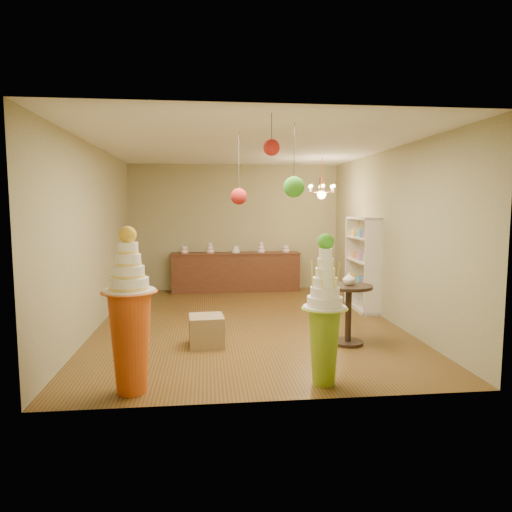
{
  "coord_description": "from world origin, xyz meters",
  "views": [
    {
      "loc": [
        -0.68,
        -7.74,
        2.01
      ],
      "look_at": [
        0.16,
        0.0,
        1.16
      ],
      "focal_mm": 32.0,
      "sensor_mm": 36.0,
      "label": 1
    }
  ],
  "objects": [
    {
      "name": "pom_green_mid",
      "position": [
        0.37,
        -2.28,
        2.24
      ],
      "size": [
        0.25,
        0.25,
        0.89
      ],
      "color": "#3E372C",
      "rests_on": "ceiling"
    },
    {
      "name": "chandelier",
      "position": [
        1.69,
        1.53,
        2.3
      ],
      "size": [
        0.79,
        0.79,
        0.85
      ],
      "rotation": [
        0.0,
        0.0,
        0.38
      ],
      "color": "#D5894B",
      "rests_on": "ceiling"
    },
    {
      "name": "pom_red_left",
      "position": [
        -0.24,
        -1.56,
        2.14
      ],
      "size": [
        0.22,
        0.22,
        0.97
      ],
      "color": "#3E372C",
      "rests_on": "ceiling"
    },
    {
      "name": "sideboard",
      "position": [
        0.0,
        2.97,
        0.48
      ],
      "size": [
        3.04,
        0.54,
        1.16
      ],
      "color": "#512A19",
      "rests_on": "floor"
    },
    {
      "name": "wall_front",
      "position": [
        0.0,
        -3.25,
        1.5
      ],
      "size": [
        5.0,
        0.04,
        3.0
      ],
      "primitive_type": "cube",
      "color": "#9B9468",
      "rests_on": "ground"
    },
    {
      "name": "wall_left",
      "position": [
        -2.5,
        0.0,
        1.5
      ],
      "size": [
        0.04,
        6.5,
        3.0
      ],
      "primitive_type": "cube",
      "color": "#9B9468",
      "rests_on": "ground"
    },
    {
      "name": "wall_back",
      "position": [
        0.0,
        3.25,
        1.5
      ],
      "size": [
        5.0,
        0.04,
        3.0
      ],
      "primitive_type": "cube",
      "color": "#9B9468",
      "rests_on": "ground"
    },
    {
      "name": "pom_red_right",
      "position": [
        0.02,
        -2.8,
        2.64
      ],
      "size": [
        0.18,
        0.18,
        0.45
      ],
      "color": "#3E372C",
      "rests_on": "ceiling"
    },
    {
      "name": "vase",
      "position": [
        1.36,
        -1.41,
        0.97
      ],
      "size": [
        0.24,
        0.24,
        0.19
      ],
      "primitive_type": "imported",
      "rotation": [
        0.0,
        0.0,
        0.41
      ],
      "color": "beige",
      "rests_on": "round_table"
    },
    {
      "name": "ceiling",
      "position": [
        0.0,
        0.0,
        3.0
      ],
      "size": [
        6.5,
        6.5,
        0.0
      ],
      "primitive_type": "plane",
      "rotation": [
        3.14,
        0.0,
        0.0
      ],
      "color": "white",
      "rests_on": "ground"
    },
    {
      "name": "wall_right",
      "position": [
        2.5,
        0.0,
        1.5
      ],
      "size": [
        0.04,
        6.5,
        3.0
      ],
      "primitive_type": "cube",
      "color": "#9B9468",
      "rests_on": "ground"
    },
    {
      "name": "round_table",
      "position": [
        1.36,
        -1.41,
        0.57
      ],
      "size": [
        0.78,
        0.78,
        0.88
      ],
      "rotation": [
        0.0,
        0.0,
        0.16
      ],
      "color": "black",
      "rests_on": "floor"
    },
    {
      "name": "shelving_unit",
      "position": [
        2.34,
        0.8,
        0.9
      ],
      "size": [
        0.33,
        1.2,
        1.8
      ],
      "color": "beige",
      "rests_on": "floor"
    },
    {
      "name": "floor",
      "position": [
        0.0,
        0.0,
        0.0
      ],
      "size": [
        6.5,
        6.5,
        0.0
      ],
      "primitive_type": "plane",
      "color": "brown",
      "rests_on": "ground"
    },
    {
      "name": "burlap_riser",
      "position": [
        -0.7,
        -1.28,
        0.22
      ],
      "size": [
        0.52,
        0.52,
        0.44
      ],
      "primitive_type": "cube",
      "rotation": [
        0.0,
        0.0,
        0.07
      ],
      "color": "olive",
      "rests_on": "floor"
    },
    {
      "name": "pedestal_orange",
      "position": [
        -1.5,
        -2.85,
        0.72
      ],
      "size": [
        0.64,
        0.64,
        1.8
      ],
      "rotation": [
        0.0,
        0.0,
        -0.17
      ],
      "color": "#D85819",
      "rests_on": "floor"
    },
    {
      "name": "pedestal_green",
      "position": [
        0.62,
        -2.85,
        0.68
      ],
      "size": [
        0.64,
        0.64,
        1.71
      ],
      "rotation": [
        0.0,
        0.0,
        0.42
      ],
      "color": "#8EB828",
      "rests_on": "floor"
    }
  ]
}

